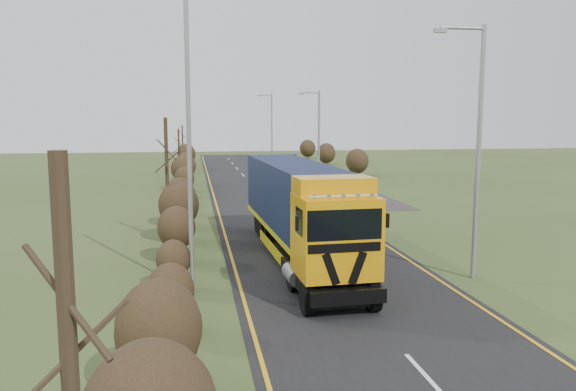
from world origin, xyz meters
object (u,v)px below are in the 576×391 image
(car_red_hatchback, at_px, (346,195))
(car_blue_sedan, at_px, (321,179))
(lorry, at_px, (300,205))
(streetlight_near, at_px, (476,142))
(speed_sign, at_px, (323,177))

(car_red_hatchback, height_order, car_blue_sedan, car_blue_sedan)
(lorry, relative_size, car_red_hatchback, 3.68)
(lorry, relative_size, streetlight_near, 1.61)
(lorry, relative_size, speed_sign, 6.07)
(streetlight_near, height_order, speed_sign, streetlight_near)
(car_blue_sedan, distance_m, speed_sign, 7.75)
(lorry, distance_m, speed_sign, 17.77)
(car_red_hatchback, xyz_separation_m, speed_sign, (-1.02, 2.61, 1.05))
(car_blue_sedan, bearing_deg, streetlight_near, 115.58)
(car_red_hatchback, xyz_separation_m, streetlight_near, (-0.23, -18.27, 4.46))
(streetlight_near, bearing_deg, lorry, 146.52)
(speed_sign, bearing_deg, car_blue_sedan, 77.82)
(streetlight_near, distance_m, speed_sign, 21.18)
(car_red_hatchback, xyz_separation_m, car_blue_sedan, (0.60, 10.13, 0.03))
(car_blue_sedan, bearing_deg, car_red_hatchback, 113.85)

